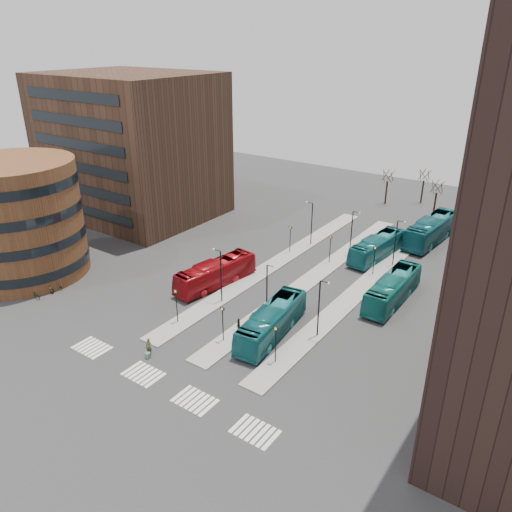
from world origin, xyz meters
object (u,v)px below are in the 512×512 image
Objects in this scene: suitcase at (148,355)px; bicycle_near at (36,295)px; commuter_c at (254,319)px; commuter_a at (187,283)px; traveller at (149,347)px; bicycle_mid at (48,289)px; teal_bus_a at (272,321)px; bicycle_far at (57,286)px; red_bus at (216,273)px; teal_bus_b at (377,247)px; commuter_b at (239,325)px; teal_bus_d at (431,230)px; teal_bus_c at (393,289)px.

bicycle_near reaches higher than suitcase.
commuter_a is at bearing -80.62° from commuter_c.
bicycle_mid is at bearing 155.68° from traveller.
commuter_a is 1.10× the size of bicycle_near.
teal_bus_a reaches higher than bicycle_far.
red_bus is 3.50m from commuter_a.
teal_bus_b is 6.49× the size of traveller.
traveller is 1.09× the size of commuter_c.
teal_bus_a reaches higher than commuter_c.
bicycle_mid is (-26.87, -31.03, -1.00)m from teal_bus_b.
teal_bus_b is at bearing -33.30° from bicycle_near.
traveller is (-7.47, -9.27, -0.71)m from teal_bus_a.
traveller is at bearing -135.51° from teal_bus_a.
bicycle_mid reaches higher than bicycle_far.
commuter_b is 23.30m from bicycle_far.
teal_bus_d is 7.66× the size of bicycle_far.
bicycle_mid reaches higher than bicycle_near.
teal_bus_d reaches higher than teal_bus_a.
teal_bus_b is 10.57m from teal_bus_d.
commuter_a is at bearing -41.34° from bicycle_near.
traveller is at bearing -114.19° from bicycle_mid.
suitcase is 13.59m from commuter_a.
teal_bus_d is at bearing 54.44° from traveller.
red_bus is 7.17× the size of commuter_c.
bicycle_far is (0.00, 1.15, -0.07)m from bicycle_mid.
bicycle_near is 0.92× the size of bicycle_mid.
commuter_c is (-2.41, 0.40, -0.78)m from teal_bus_a.
teal_bus_a reaches higher than commuter_a.
traveller is at bearing 128.72° from commuter_b.
commuter_c is at bearing 43.40° from traveller.
commuter_b is at bearing -88.45° from bicycle_far.
commuter_b is (-10.18, -14.77, -0.82)m from teal_bus_c.
commuter_a is 15.92m from bicycle_mid.
teal_bus_c is at bearing -53.08° from teal_bus_b.
suitcase is 0.05× the size of teal_bus_b.
bicycle_near is at bearing 86.83° from commuter_b.
bicycle_near is (-14.50, -14.15, -1.12)m from red_bus.
teal_bus_d is at bearing 73.14° from teal_bus_b.
teal_bus_a is at bearing -86.69° from teal_bus_b.
teal_bus_a is 3.43m from commuter_b.
red_bus is at bearing -39.42° from bicycle_near.
teal_bus_d is at bearing -35.01° from commuter_b.
suitcase is at bearing -121.84° from teal_bus_c.
bicycle_far is at bearing 12.81° from commuter_a.
traveller is (3.81, -14.38, -0.70)m from red_bus.
teal_bus_c is 6.67× the size of traveller.
bicycle_mid is (-22.76, -6.14, -0.22)m from commuter_b.
teal_bus_a is 26.58m from bicycle_far.
teal_bus_c is 6.47× the size of bicycle_mid.
red_bus reaches higher than commuter_a.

